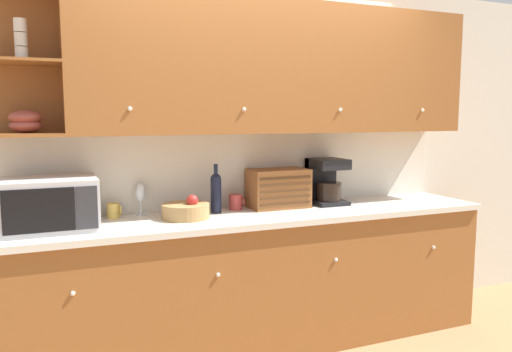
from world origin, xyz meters
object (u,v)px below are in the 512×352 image
fruit_basket (186,211)px  coffee_maker (326,181)px  microwave (50,204)px  bread_box (278,188)px  mug_blue_second (114,211)px  mug (236,202)px  wine_glass (140,193)px  wine_bottle (216,191)px

fruit_basket → coffee_maker: bearing=6.9°
microwave → coffee_maker: (1.92, 0.14, 0.02)m
bread_box → microwave: bearing=-175.1°
mug_blue_second → coffee_maker: bearing=-2.0°
mug → wine_glass: bearing=175.9°
microwave → bread_box: (1.52, 0.13, -0.01)m
microwave → mug: (1.21, 0.17, -0.10)m
fruit_basket → mug: fruit_basket is taller
mug_blue_second → mug: bearing=-2.1°
mug_blue_second → wine_glass: bearing=5.6°
mug_blue_second → bread_box: bearing=-3.3°
wine_bottle → coffee_maker: size_ratio=0.98×
fruit_basket → bread_box: bread_box is taller
wine_bottle → mug: (0.17, 0.06, -0.10)m
fruit_basket → wine_glass: bearing=141.1°
wine_bottle → fruit_basket: bearing=-156.5°
mug_blue_second → wine_bottle: 0.68m
coffee_maker → mug: bearing=178.1°
mug_blue_second → wine_glass: size_ratio=0.44×
microwave → wine_bottle: wine_bottle is taller
microwave → wine_glass: (0.55, 0.21, -0.00)m
mug_blue_second → coffee_maker: size_ratio=0.28×
mug_blue_second → microwave: bearing=-152.5°
fruit_basket → wine_bottle: wine_bottle is taller
wine_bottle → mug: wine_bottle is taller
wine_bottle → coffee_maker: 0.88m
mug_blue_second → wine_bottle: size_ratio=0.29×
wine_bottle → coffee_maker: (0.88, 0.03, 0.02)m
microwave → mug: bearing=7.8°
microwave → fruit_basket: microwave is taller
microwave → coffee_maker: bearing=4.2°
mug_blue_second → wine_glass: (0.18, 0.02, 0.10)m
microwave → mug_blue_second: (0.38, 0.20, -0.10)m
wine_glass → mug_blue_second: bearing=-174.4°
microwave → fruit_basket: size_ratio=1.70×
mug → mug_blue_second: bearing=177.9°
microwave → wine_glass: 0.59m
microwave → mug_blue_second: 0.44m
fruit_basket → bread_box: bearing=9.8°
wine_glass → mug: 0.67m
microwave → coffee_maker: coffee_maker is taller
fruit_basket → bread_box: (0.71, 0.12, 0.09)m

